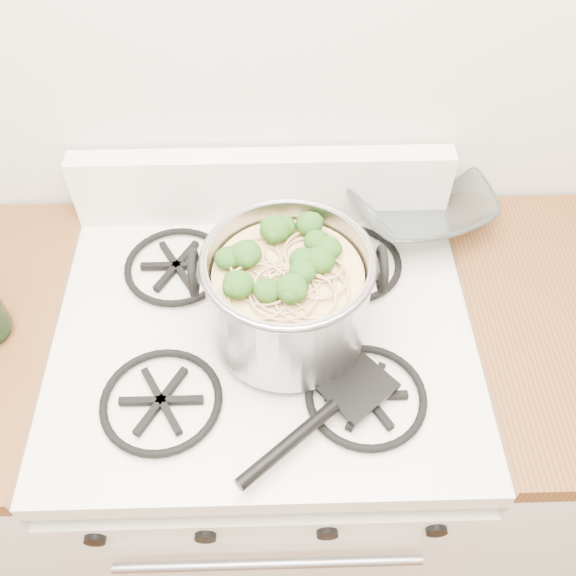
# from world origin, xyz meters

# --- Properties ---
(gas_range) EXTENTS (0.76, 0.66, 0.92)m
(gas_range) POSITION_xyz_m (0.00, 1.26, 0.44)
(gas_range) COLOR white
(gas_range) RESTS_ON ground
(counter_left) EXTENTS (0.25, 0.65, 0.92)m
(counter_left) POSITION_xyz_m (-0.51, 1.26, 0.46)
(counter_left) COLOR silver
(counter_left) RESTS_ON ground
(stock_pot) EXTENTS (0.31, 0.28, 0.19)m
(stock_pot) POSITION_xyz_m (0.04, 1.25, 1.01)
(stock_pot) COLOR #97969E
(stock_pot) RESTS_ON gas_range
(spatula) EXTENTS (0.42, 0.42, 0.02)m
(spatula) POSITION_xyz_m (0.16, 1.12, 0.94)
(spatula) COLOR black
(spatula) RESTS_ON gas_range
(glass_bowl) EXTENTS (0.14, 0.14, 0.03)m
(glass_bowl) POSITION_xyz_m (0.31, 1.54, 0.94)
(glass_bowl) COLOR white
(glass_bowl) RESTS_ON gas_range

